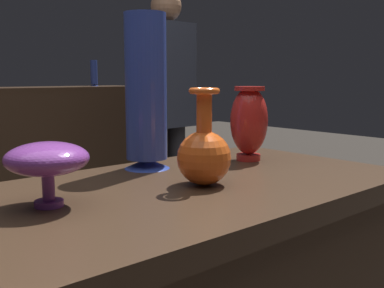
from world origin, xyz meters
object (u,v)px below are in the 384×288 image
at_px(vase_right_accent, 47,160).
at_px(visitor_near_right, 167,103).
at_px(vase_centerpiece, 204,153).
at_px(vase_left_accent, 146,93).
at_px(shelf_vase_far_right, 94,74).
at_px(vase_tall_behind, 249,121).

distance_m(vase_right_accent, visitor_near_right, 1.83).
distance_m(vase_centerpiece, visitor_near_right, 1.64).
relative_size(vase_centerpiece, vase_right_accent, 1.40).
height_order(vase_left_accent, shelf_vase_far_right, vase_left_accent).
relative_size(vase_tall_behind, visitor_near_right, 0.15).
relative_size(vase_centerpiece, shelf_vase_far_right, 1.22).
bearing_deg(vase_tall_behind, visitor_near_right, 62.85).
distance_m(vase_right_accent, shelf_vase_far_right, 2.61).
distance_m(vase_centerpiece, vase_right_accent, 0.37).
height_order(vase_centerpiece, shelf_vase_far_right, shelf_vase_far_right).
distance_m(vase_tall_behind, vase_right_accent, 0.70).
relative_size(vase_left_accent, visitor_near_right, 0.28).
distance_m(vase_tall_behind, shelf_vase_far_right, 2.25).
bearing_deg(visitor_near_right, vase_tall_behind, 58.61).
xyz_separation_m(vase_centerpiece, vase_tall_behind, (0.33, 0.15, 0.05)).
relative_size(vase_tall_behind, vase_right_accent, 1.38).
xyz_separation_m(vase_tall_behind, vase_right_accent, (-0.69, -0.08, -0.03)).
height_order(vase_right_accent, shelf_vase_far_right, shelf_vase_far_right).
bearing_deg(vase_right_accent, vase_left_accent, 26.38).
bearing_deg(vase_centerpiece, vase_right_accent, 169.21).
height_order(vase_tall_behind, shelf_vase_far_right, shelf_vase_far_right).
height_order(vase_centerpiece, visitor_near_right, visitor_near_right).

